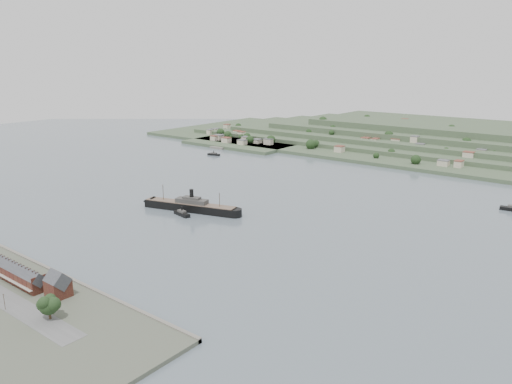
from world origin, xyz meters
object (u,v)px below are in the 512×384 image
Objects in this scene: terrace_row at (13,271)px; tugboat at (182,213)px; fig_tree at (48,305)px; gabled_building at (58,285)px; steamship at (188,206)px.

terrace_row reaches higher than tugboat.
tugboat is at bearing 115.50° from fig_tree.
gabled_building reaches higher than fig_tree.
steamship reaches higher than fig_tree.
steamship is 5.10× the size of tugboat.
terrace_row is at bearing 168.75° from fig_tree.
terrace_row is 56.06m from fig_tree.
gabled_building is 144.29m from tugboat.
terrace_row is 151.65m from steamship.
gabled_building reaches higher than tugboat.
steamship is 13.76m from tugboat.
gabled_building is 22.99m from fig_tree.
fig_tree is (70.98, -148.78, 7.46)m from tugboat.
steamship reaches higher than tugboat.
steamship is at bearing 112.23° from gabled_building.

